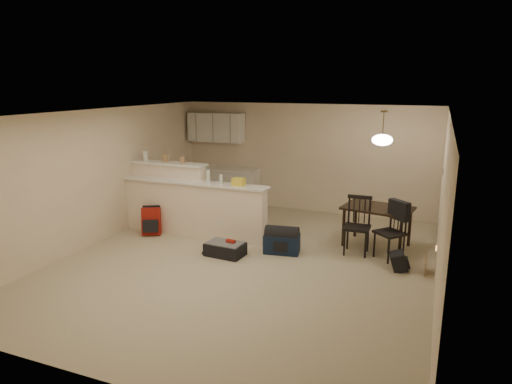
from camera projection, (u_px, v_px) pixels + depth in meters
The scene contains 20 objects.
room at pixel (246, 190), 7.48m from camera, with size 7.00×7.02×2.50m.
breakfast_bar at pixel (185, 203), 9.15m from camera, with size 3.08×0.58×1.39m.
upper_cabinets at pixel (216, 127), 11.12m from camera, with size 1.40×0.34×0.70m, color white.
kitchen_counter at pixel (222, 187), 11.27m from camera, with size 1.80×0.60×0.90m, color white.
thermostat at pixel (443, 171), 7.74m from camera, with size 0.02×0.12×0.12m, color beige.
jar at pixel (145, 156), 9.42m from camera, with size 0.10×0.10×0.20m, color silver.
cereal_box at pixel (166, 158), 9.25m from camera, with size 0.10×0.07×0.16m, color #A88056.
small_box at pixel (183, 160), 9.11m from camera, with size 0.08×0.06×0.12m, color #A88056.
bottle_a at pixel (208, 176), 8.72m from camera, with size 0.07×0.07×0.26m, color silver.
bottle_b at pixel (221, 179), 8.63m from camera, with size 0.06×0.06×0.18m, color silver.
bag_lump at pixel (239, 182), 8.51m from camera, with size 0.22×0.18×0.14m, color #A88056.
dining_table at pixel (378, 212), 8.35m from camera, with size 1.32×1.00×0.75m.
pendant_lamp at pixel (382, 139), 8.04m from camera, with size 0.36×0.36×0.62m.
dining_chair_near at pixel (357, 226), 8.01m from camera, with size 0.45×0.43×1.03m, color black, non-canonical shape.
dining_chair_far at pixel (390, 231), 7.77m from camera, with size 0.44×0.41×1.00m, color black, non-canonical shape.
suitcase at pixel (225, 249), 8.02m from camera, with size 0.66×0.43×0.22m, color black.
red_backpack at pixel (151, 221), 9.10m from camera, with size 0.36×0.23×0.55m, color maroon.
navy_duffel at pixel (282, 244), 8.13m from camera, with size 0.62×0.34×0.34m, color #111F38.
black_daypack at pixel (399, 261), 7.39m from camera, with size 0.32×0.23×0.28m, color black.
cardboard_sheet at pixel (426, 265), 7.26m from camera, with size 0.37×0.02×0.28m, color #A88056.
Camera 1 is at (2.86, -6.70, 2.97)m, focal length 32.00 mm.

